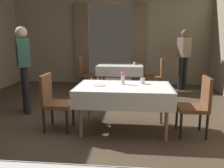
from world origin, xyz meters
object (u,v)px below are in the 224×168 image
(dining_table_mid, at_px, (124,91))
(chair_far_right, at_px, (157,74))
(glass_far_b, at_px, (134,63))
(glass_mid_c, at_px, (143,81))
(flower_vase_mid, at_px, (123,77))
(chair_mid_left, at_px, (53,99))
(dining_table_far, at_px, (120,68))
(person_waiter_by_doorway, at_px, (24,63))
(plate_far_a, at_px, (127,64))
(chair_mid_right, at_px, (198,103))
(plate_mid_b, at_px, (99,85))
(chair_far_left, at_px, (85,72))
(person_diner_standing_aside, at_px, (184,55))

(dining_table_mid, relative_size, chair_far_right, 1.65)
(glass_far_b, bearing_deg, glass_mid_c, -86.71)
(flower_vase_mid, bearing_deg, chair_mid_left, -169.24)
(dining_table_mid, bearing_deg, chair_far_right, 74.30)
(glass_far_b, bearing_deg, chair_mid_left, -113.74)
(dining_table_far, xyz_separation_m, person_waiter_by_doorway, (-1.76, -2.16, 0.37))
(dining_table_far, xyz_separation_m, plate_far_a, (0.17, 0.17, 0.10))
(chair_mid_right, height_order, flower_vase_mid, flower_vase_mid)
(plate_far_a, bearing_deg, chair_far_right, -18.87)
(plate_mid_b, bearing_deg, glass_far_b, 79.03)
(dining_table_mid, bearing_deg, chair_far_left, 113.54)
(chair_far_left, relative_size, person_diner_standing_aside, 0.54)
(chair_far_left, height_order, flower_vase_mid, flower_vase_mid)
(chair_far_right, bearing_deg, dining_table_far, 173.35)
(plate_mid_b, xyz_separation_m, glass_mid_c, (0.71, 0.21, 0.04))
(chair_mid_left, bearing_deg, flower_vase_mid, 10.76)
(chair_mid_left, distance_m, glass_far_b, 3.24)
(glass_mid_c, bearing_deg, person_waiter_by_doorway, 167.62)
(dining_table_far, distance_m, plate_mid_b, 2.88)
(flower_vase_mid, height_order, glass_far_b, flower_vase_mid)
(chair_far_left, distance_m, glass_mid_c, 3.14)
(person_diner_standing_aside, bearing_deg, dining_table_mid, -115.88)
(flower_vase_mid, distance_m, plate_mid_b, 0.42)
(dining_table_far, relative_size, chair_mid_left, 1.36)
(chair_mid_right, distance_m, flower_vase_mid, 1.24)
(chair_mid_left, relative_size, person_diner_standing_aside, 0.54)
(plate_mid_b, distance_m, glass_far_b, 2.94)
(glass_far_b, relative_size, person_waiter_by_doorway, 0.05)
(chair_mid_left, distance_m, plate_far_a, 3.30)
(chair_mid_right, distance_m, glass_far_b, 3.13)
(plate_far_a, height_order, person_diner_standing_aside, person_diner_standing_aside)
(dining_table_mid, height_order, person_waiter_by_doorway, person_waiter_by_doorway)
(chair_mid_left, bearing_deg, chair_mid_right, 0.07)
(chair_far_right, distance_m, glass_far_b, 0.69)
(dining_table_mid, relative_size, plate_far_a, 7.76)
(chair_far_right, distance_m, person_diner_standing_aside, 1.03)
(dining_table_far, distance_m, person_diner_standing_aside, 1.86)
(plate_far_a, bearing_deg, person_diner_standing_aside, 5.51)
(chair_mid_left, bearing_deg, dining_table_mid, 4.43)
(chair_far_right, relative_size, glass_mid_c, 9.24)
(chair_mid_right, xyz_separation_m, person_diner_standing_aside, (0.39, 3.27, 0.51))
(dining_table_mid, height_order, chair_far_right, chair_far_right)
(dining_table_far, xyz_separation_m, chair_far_right, (1.02, -0.12, -0.14))
(dining_table_mid, bearing_deg, chair_mid_right, -4.29)
(chair_far_right, bearing_deg, chair_mid_left, -124.21)
(plate_mid_b, bearing_deg, dining_table_far, 86.73)
(flower_vase_mid, bearing_deg, plate_mid_b, -159.71)
(dining_table_mid, xyz_separation_m, plate_mid_b, (-0.41, -0.02, 0.10))
(person_waiter_by_doorway, bearing_deg, glass_mid_c, -12.38)
(person_waiter_by_doorway, relative_size, person_diner_standing_aside, 1.00)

